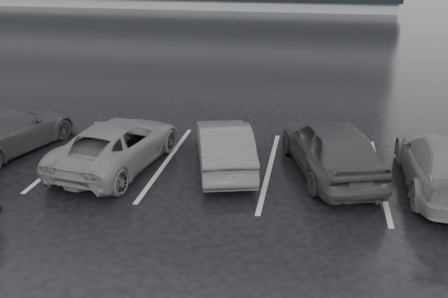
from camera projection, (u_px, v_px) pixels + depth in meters
name	position (u px, v px, depth m)	size (l,w,h in m)	color
ground	(230.00, 213.00, 10.93)	(160.00, 160.00, 0.00)	black
car_main	(331.00, 147.00, 12.59)	(1.72, 4.28, 1.46)	black
car_west_a	(224.00, 146.00, 12.95)	(1.31, 3.76, 1.24)	#323235
car_west_b	(117.00, 144.00, 13.10)	(2.01, 4.36, 1.21)	#505053
car_west_c	(6.00, 130.00, 13.98)	(1.79, 4.40, 1.28)	black
car_east	(445.00, 163.00, 11.83)	(1.82, 4.48, 1.30)	#505053
stall_stripes	(217.00, 165.00, 13.34)	(19.72, 5.00, 0.00)	#B1B1B4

